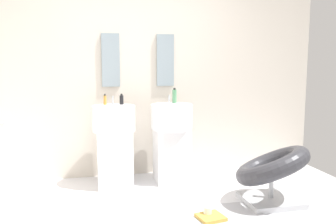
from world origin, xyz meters
name	(u,v)px	position (x,y,z in m)	size (l,w,h in m)	color
rear_partition	(138,74)	(0.00, 1.65, 1.30)	(4.80, 0.10, 2.60)	beige
pedestal_sink_left	(114,142)	(-0.35, 1.22, 0.52)	(0.50, 0.50, 1.05)	white
pedestal_sink_right	(172,139)	(0.35, 1.22, 0.52)	(0.50, 0.50, 1.05)	white
vanity_mirror_left	(111,60)	(-0.35, 1.58, 1.48)	(0.22, 0.03, 0.65)	#8C9EA8
vanity_mirror_right	(165,60)	(0.35, 1.58, 1.48)	(0.22, 0.03, 0.65)	#8C9EA8
lounge_chair	(272,170)	(1.18, 0.31, 0.35)	(1.10, 1.10, 0.65)	#B7BABF
area_rug	(208,221)	(0.42, 0.04, 0.01)	(1.12, 0.68, 0.01)	#B2B2B7
magazine_ochre	(211,217)	(0.44, 0.06, 0.03)	(0.23, 0.22, 0.03)	gold
coffee_mug	(207,212)	(0.43, 0.12, 0.06)	(0.08, 0.08, 0.10)	white
soap_bottle_black	(122,100)	(-0.24, 1.34, 1.01)	(0.05, 0.05, 0.13)	black
soap_bottle_green	(174,96)	(0.41, 1.34, 1.04)	(0.05, 0.05, 0.19)	#59996B
soap_bottle_amber	(105,100)	(-0.44, 1.35, 1.01)	(0.04, 0.04, 0.13)	#C68C38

